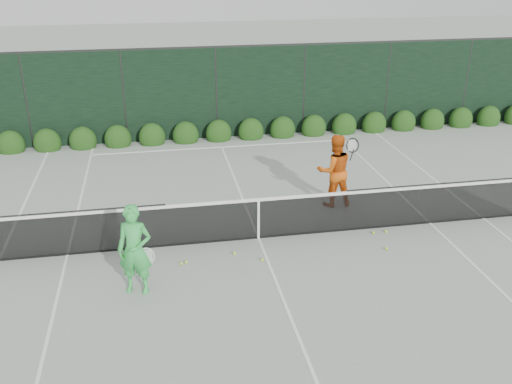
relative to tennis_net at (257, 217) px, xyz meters
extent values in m
plane|color=gray|center=(0.02, 0.00, -0.53)|extent=(80.00, 80.00, 0.00)
cube|color=black|center=(-4.18, 0.00, -0.02)|extent=(4.40, 0.01, 1.02)
cube|color=black|center=(0.02, 0.00, -0.05)|extent=(4.00, 0.01, 0.96)
cube|color=black|center=(4.22, 0.00, -0.02)|extent=(4.40, 0.01, 1.02)
cube|color=white|center=(0.02, 0.00, 0.41)|extent=(12.80, 0.03, 0.07)
cube|color=black|center=(0.02, 0.00, -0.51)|extent=(12.80, 0.02, 0.04)
cube|color=white|center=(0.02, 0.00, -0.07)|extent=(0.05, 0.03, 0.91)
imported|color=green|center=(-2.60, -1.66, 0.35)|extent=(0.73, 0.58, 1.76)
torus|color=white|center=(-2.40, -1.56, 0.14)|extent=(0.30, 0.04, 0.30)
cylinder|color=black|center=(-2.40, -1.56, -0.10)|extent=(0.10, 0.03, 0.30)
imported|color=#DB5B12|center=(2.20, 1.45, 0.39)|extent=(0.90, 0.71, 1.84)
torus|color=black|center=(2.55, 1.25, 1.08)|extent=(0.30, 0.11, 0.30)
cylinder|color=black|center=(2.55, 1.25, 0.84)|extent=(0.10, 0.03, 0.30)
cube|color=white|center=(5.51, 0.00, -0.53)|extent=(0.06, 23.77, 0.01)
cube|color=white|center=(-4.09, 0.00, -0.53)|extent=(0.06, 23.77, 0.01)
cube|color=white|center=(4.14, 0.00, -0.53)|extent=(0.06, 23.77, 0.01)
cube|color=white|center=(0.02, 11.88, -0.53)|extent=(11.03, 0.06, 0.01)
cube|color=white|center=(0.02, 6.40, -0.53)|extent=(8.23, 0.06, 0.01)
cube|color=white|center=(0.02, 0.00, -0.53)|extent=(0.06, 12.80, 0.01)
cube|color=black|center=(0.02, 7.50, 0.97)|extent=(32.00, 0.06, 3.00)
cube|color=#262826|center=(0.02, 7.50, 2.50)|extent=(32.00, 0.06, 0.06)
cylinder|color=#262826|center=(-5.98, 7.50, 0.97)|extent=(0.08, 0.08, 3.00)
cylinder|color=#262826|center=(-2.98, 7.50, 0.97)|extent=(0.08, 0.08, 3.00)
cylinder|color=#262826|center=(0.02, 7.50, 0.97)|extent=(0.08, 0.08, 3.00)
cylinder|color=#262826|center=(3.02, 7.50, 0.97)|extent=(0.08, 0.08, 3.00)
cylinder|color=#262826|center=(6.02, 7.50, 0.97)|extent=(0.08, 0.08, 3.00)
cylinder|color=#262826|center=(9.02, 7.50, 0.97)|extent=(0.08, 0.08, 3.00)
ellipsoid|color=#173A0F|center=(-6.58, 7.15, -0.30)|extent=(0.86, 0.65, 0.94)
ellipsoid|color=#173A0F|center=(-5.48, 7.15, -0.30)|extent=(0.86, 0.65, 0.94)
ellipsoid|color=#173A0F|center=(-4.38, 7.15, -0.30)|extent=(0.86, 0.65, 0.94)
ellipsoid|color=#173A0F|center=(-3.28, 7.15, -0.30)|extent=(0.86, 0.65, 0.94)
ellipsoid|color=#173A0F|center=(-2.18, 7.15, -0.30)|extent=(0.86, 0.65, 0.94)
ellipsoid|color=#173A0F|center=(-1.08, 7.15, -0.30)|extent=(0.86, 0.65, 0.94)
ellipsoid|color=#173A0F|center=(0.02, 7.15, -0.30)|extent=(0.86, 0.65, 0.94)
ellipsoid|color=#173A0F|center=(1.12, 7.15, -0.30)|extent=(0.86, 0.65, 0.94)
ellipsoid|color=#173A0F|center=(2.22, 7.15, -0.30)|extent=(0.86, 0.65, 0.94)
ellipsoid|color=#173A0F|center=(3.32, 7.15, -0.30)|extent=(0.86, 0.65, 0.94)
ellipsoid|color=#173A0F|center=(4.42, 7.15, -0.30)|extent=(0.86, 0.65, 0.94)
ellipsoid|color=#173A0F|center=(5.52, 7.15, -0.30)|extent=(0.86, 0.65, 0.94)
ellipsoid|color=#173A0F|center=(6.62, 7.15, -0.30)|extent=(0.86, 0.65, 0.94)
ellipsoid|color=#173A0F|center=(7.72, 7.15, -0.30)|extent=(0.86, 0.65, 0.94)
ellipsoid|color=#173A0F|center=(8.82, 7.15, -0.30)|extent=(0.86, 0.65, 0.94)
ellipsoid|color=#173A0F|center=(9.92, 7.15, -0.30)|extent=(0.86, 0.65, 0.94)
sphere|color=#C0DF31|center=(-1.74, -0.86, -0.50)|extent=(0.07, 0.07, 0.07)
sphere|color=#C0DF31|center=(-1.64, -0.81, -0.50)|extent=(0.07, 0.07, 0.07)
sphere|color=#C0DF31|center=(-0.08, -1.00, -0.50)|extent=(0.07, 0.07, 0.07)
sphere|color=#C0DF31|center=(2.63, -1.03, -0.50)|extent=(0.07, 0.07, 0.07)
sphere|color=#C0DF31|center=(2.93, -0.27, -0.50)|extent=(0.07, 0.07, 0.07)
sphere|color=#C0DF31|center=(2.63, -0.27, -0.50)|extent=(0.07, 0.07, 0.07)
sphere|color=#C0DF31|center=(-0.61, -0.64, -0.50)|extent=(0.07, 0.07, 0.07)
camera|label=1|loc=(-2.09, -11.07, 5.46)|focal=40.00mm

